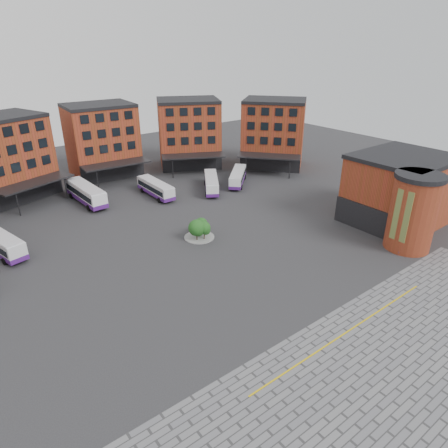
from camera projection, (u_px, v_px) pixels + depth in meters
ground at (242, 277)px, 48.39m from camera, size 160.00×160.00×0.00m
paving_zone at (427, 381)px, 33.71m from camera, size 50.00×22.00×0.02m
yellow_line at (348, 331)px, 39.45m from camera, size 26.00×0.15×0.02m
main_building at (82, 158)px, 70.14m from camera, size 94.14×42.48×14.60m
east_building at (402, 193)px, 59.87m from camera, size 17.40×15.40×10.60m
tree_island at (200, 228)px, 57.07m from camera, size 4.40×4.40×3.20m
bus_b at (0, 243)px, 53.20m from camera, size 4.78×10.78×2.96m
bus_c at (86, 193)px, 69.65m from camera, size 3.37×11.85×3.31m
bus_d at (156, 188)px, 72.75m from camera, size 2.57×10.10×2.84m
bus_e at (211, 183)px, 75.46m from camera, size 7.43×9.64×2.82m
bus_f at (238, 177)px, 78.88m from camera, size 8.71×8.45×2.78m
blue_car at (407, 247)px, 54.23m from camera, size 4.06×2.36×1.27m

